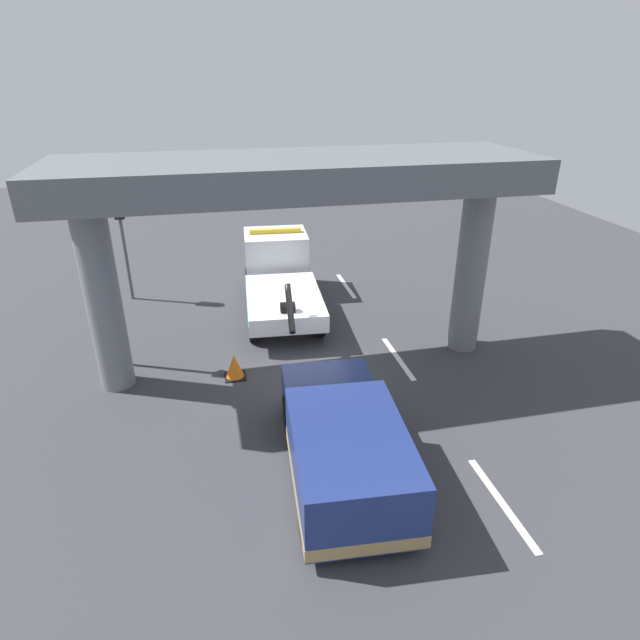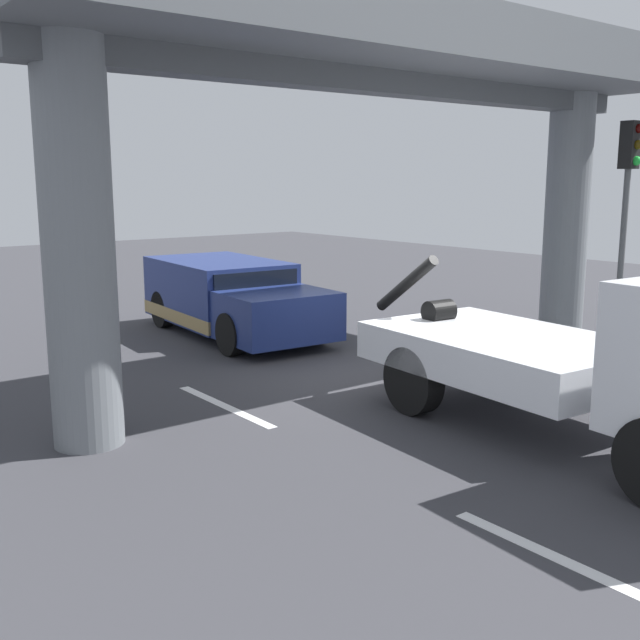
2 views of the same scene
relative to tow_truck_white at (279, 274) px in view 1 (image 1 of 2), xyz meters
name	(u,v)px [view 1 (image 1 of 2)]	position (x,y,z in m)	size (l,w,h in m)	color
ground_plane	(303,370)	(-4.76, 0.05, -1.25)	(60.00, 40.00, 0.10)	#38383D
lane_stripe_west	(502,502)	(-10.76, -2.84, -1.20)	(2.60, 0.16, 0.01)	silver
lane_stripe_mid	(398,358)	(-4.76, -2.84, -1.20)	(2.60, 0.16, 0.01)	silver
lane_stripe_east	(346,286)	(1.24, -2.84, -1.20)	(2.60, 0.16, 0.01)	silver
tow_truck_white	(279,274)	(0.00, 0.00, 0.00)	(7.32, 2.80, 2.46)	white
towed_van_green	(344,446)	(-9.32, 0.06, -0.42)	(5.33, 2.53, 1.58)	navy
overpass_structure	(298,195)	(-4.43, 0.05, 3.73)	(3.60, 12.21, 5.87)	slate
traffic_light_near	(97,258)	(-3.24, 5.35, 2.04)	(0.39, 0.32, 4.46)	#515456
traffic_light_far	(121,223)	(1.76, 5.35, 1.69)	(0.39, 0.32, 3.96)	#515456
traffic_cone_orange	(235,367)	(-4.77, 2.00, -0.87)	(0.59, 0.59, 0.70)	orange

